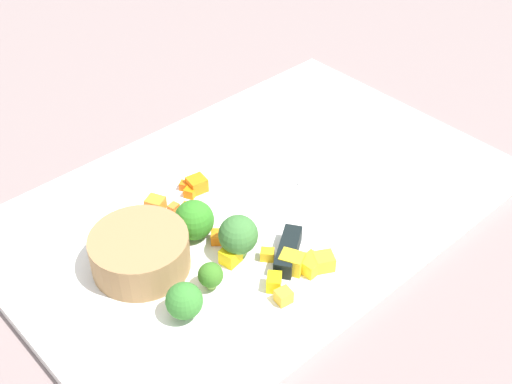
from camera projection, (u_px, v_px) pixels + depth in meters
The scene contains 23 objects.
ground_plane at pixel (256, 207), 0.73m from camera, with size 4.00×4.00×0.00m, color gray.
cutting_board at pixel (256, 203), 0.73m from camera, with size 0.55×0.36×0.01m, color white.
prep_bowl at pixel (139, 251), 0.64m from camera, with size 0.10×0.10×0.04m, color #997247.
chef_knife at pixel (302, 204), 0.71m from camera, with size 0.27×0.19×0.02m.
carrot_dice_0 at pixel (185, 186), 0.74m from camera, with size 0.01×0.01×0.01m, color orange.
carrot_dice_1 at pixel (197, 184), 0.73m from camera, with size 0.02×0.02×0.02m, color orange.
carrot_dice_2 at pixel (174, 208), 0.71m from camera, with size 0.01×0.01×0.01m, color orange.
carrot_dice_3 at pixel (190, 192), 0.73m from camera, with size 0.01×0.01×0.01m, color orange.
carrot_dice_4 at pixel (229, 242), 0.67m from camera, with size 0.01×0.01×0.01m, color orange.
carrot_dice_5 at pixel (187, 208), 0.71m from camera, with size 0.01×0.01×0.01m, color orange.
carrot_dice_6 at pixel (218, 237), 0.67m from camera, with size 0.01×0.01×0.01m, color orange.
carrot_dice_7 at pixel (156, 204), 0.71m from camera, with size 0.02×0.02×0.01m, color orange.
pepper_dice_0 at pixel (324, 262), 0.64m from camera, with size 0.02×0.02×0.02m, color yellow.
pepper_dice_1 at pixel (267, 255), 0.65m from camera, with size 0.01×0.01×0.01m, color yellow.
pepper_dice_2 at pixel (284, 296), 0.61m from camera, with size 0.01×0.01×0.01m, color yellow.
pepper_dice_3 at pixel (231, 256), 0.65m from camera, with size 0.02×0.02×0.02m, color yellow.
pepper_dice_4 at pixel (311, 265), 0.64m from camera, with size 0.02×0.02×0.02m, color yellow.
pepper_dice_5 at pixel (292, 263), 0.64m from camera, with size 0.02×0.02×0.02m, color yellow.
pepper_dice_6 at pixel (274, 282), 0.62m from camera, with size 0.01×0.02×0.02m, color yellow.
broccoli_floret_0 at pixel (238, 235), 0.64m from camera, with size 0.04×0.04×0.05m.
broccoli_floret_1 at pixel (184, 301), 0.59m from camera, with size 0.03×0.03×0.04m.
broccoli_floret_2 at pixel (196, 222), 0.67m from camera, with size 0.04×0.04×0.04m.
broccoli_floret_3 at pixel (211, 275), 0.62m from camera, with size 0.02×0.02×0.03m.
Camera 1 is at (0.37, 0.41, 0.48)m, focal length 46.71 mm.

